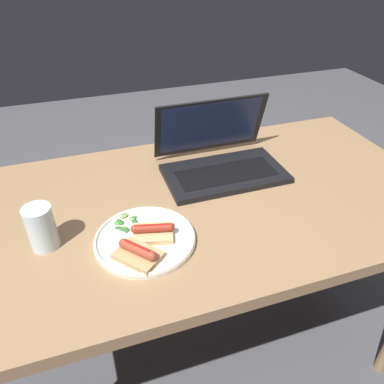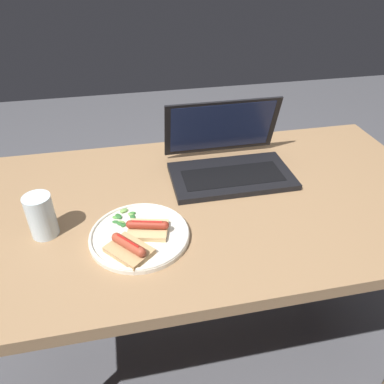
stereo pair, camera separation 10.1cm
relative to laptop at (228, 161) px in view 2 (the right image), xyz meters
The scene contains 8 objects.
ground_plane 0.81m from the laptop, 133.12° to the right, with size 6.00×6.00×0.00m, color #4C4C51.
desk 0.20m from the laptop, 133.12° to the right, with size 1.46×0.76×0.75m.
laptop is the anchor object (origin of this frame).
plate 0.40m from the laptop, 139.82° to the right, with size 0.25×0.25×0.02m.
sausage_toast_left 0.38m from the laptop, 138.07° to the right, with size 0.11×0.10×0.04m.
sausage_toast_middle 0.46m from the laptop, 136.37° to the right, with size 0.12×0.13×0.04m.
salad_pile 0.39m from the laptop, 151.52° to the right, with size 0.07×0.08×0.01m.
drinking_glass 0.58m from the laptop, 160.33° to the right, with size 0.07×0.07×0.12m.
Camera 2 is at (-0.20, -0.86, 1.39)m, focal length 35.00 mm.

